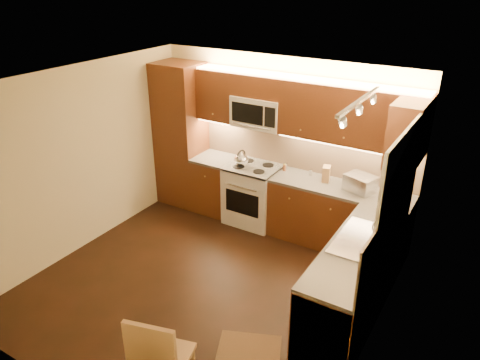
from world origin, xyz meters
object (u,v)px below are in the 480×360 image
Objects in this scene: microwave at (259,112)px; sink at (363,235)px; kettle at (241,158)px; dining_chair at (163,355)px; toaster_oven at (360,183)px; soap_bottle at (390,211)px; stove at (253,194)px; knife_block at (326,174)px.

microwave reaches higher than sink.
kettle reaches higher than dining_chair.
kettle is at bearing 153.99° from sink.
toaster_oven is at bearing 109.36° from sink.
soap_bottle is at bearing 3.18° from kettle.
dining_chair is at bearing -73.71° from stove.
sink is at bearing -51.81° from toaster_oven.
soap_bottle is 3.03m from dining_chair.
stove is 2.24m from soap_bottle.
toaster_oven is (-0.41, 1.17, 0.04)m from sink.
kettle is 0.24× the size of dining_chair.
toaster_oven is 0.50m from knife_block.
sink is 1.24m from toaster_oven.
stove is 3.75× the size of kettle.
toaster_oven is 0.37× the size of dining_chair.
microwave is 3.69m from dining_chair.
kettle reaches higher than sink.
stove is 0.90× the size of dining_chair.
soap_bottle is at bearing -25.97° from toaster_oven.
sink is 2.40m from dining_chair.
sink is 2.42m from kettle.
kettle is (-0.17, -0.06, 0.58)m from stove.
sink is at bearing -12.52° from kettle.
dining_chair is (-0.15, -3.34, -0.50)m from knife_block.
sink is at bearing -32.21° from microwave.
soap_bottle reaches higher than sink.
kettle is 3.40m from dining_chair.
sink is 3.95× the size of knife_block.
kettle is (-0.17, -0.20, -0.68)m from microwave.
toaster_oven is (1.59, 0.04, 0.55)m from stove.
microwave is 0.74× the size of dining_chair.
toaster_oven is at bearing 63.68° from dining_chair.
stove is at bearing -159.62° from toaster_oven.
stove is 2.46× the size of toaster_oven.
microwave reaches higher than soap_bottle.
toaster_oven is 0.74m from soap_bottle.
dining_chair is (0.94, -3.36, -1.21)m from microwave.
knife_block is at bearing -1.27° from microwave.
dining_chair is at bearing -57.05° from kettle.
sink is 3.51× the size of kettle.
microwave is 4.08× the size of soap_bottle.
knife_block is at bearing 21.36° from kettle.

